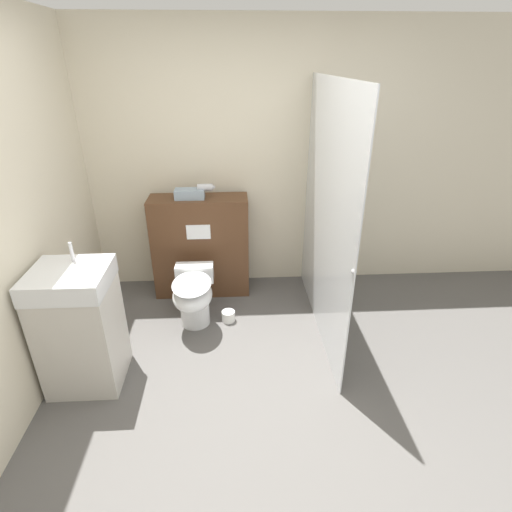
# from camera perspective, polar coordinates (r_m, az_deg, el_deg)

# --- Properties ---
(ground_plane) EXTENTS (12.00, 12.00, 0.00)m
(ground_plane) POSITION_cam_1_polar(r_m,az_deg,el_deg) (2.86, 1.45, -22.29)
(ground_plane) COLOR #565451
(wall_back) EXTENTS (8.00, 0.06, 2.50)m
(wall_back) POSITION_cam_1_polar(r_m,az_deg,el_deg) (3.93, -0.67, 13.15)
(wall_back) COLOR beige
(wall_back) RESTS_ON ground_plane
(partition_panel) EXTENTS (0.92, 0.32, 0.99)m
(partition_panel) POSITION_cam_1_polar(r_m,az_deg,el_deg) (3.95, -7.86, 1.40)
(partition_panel) COLOR #51331E
(partition_panel) RESTS_ON ground_plane
(shower_glass) EXTENTS (0.04, 1.71, 2.04)m
(shower_glass) POSITION_cam_1_polar(r_m,az_deg,el_deg) (3.22, 9.92, 5.47)
(shower_glass) COLOR silver
(shower_glass) RESTS_ON ground_plane
(toilet) EXTENTS (0.34, 0.58, 0.49)m
(toilet) POSITION_cam_1_polar(r_m,az_deg,el_deg) (3.53, -8.92, -5.64)
(toilet) COLOR white
(toilet) RESTS_ON ground_plane
(sink_vanity) EXTENTS (0.50, 0.48, 1.06)m
(sink_vanity) POSITION_cam_1_polar(r_m,az_deg,el_deg) (3.09, -23.77, -9.31)
(sink_vanity) COLOR beige
(sink_vanity) RESTS_ON ground_plane
(hair_drier) EXTENTS (0.17, 0.07, 0.13)m
(hair_drier) POSITION_cam_1_polar(r_m,az_deg,el_deg) (3.73, -7.17, 9.64)
(hair_drier) COLOR #B7B7BC
(hair_drier) RESTS_ON partition_panel
(folded_towel) EXTENTS (0.27, 0.14, 0.09)m
(folded_towel) POSITION_cam_1_polar(r_m,az_deg,el_deg) (3.74, -9.46, 8.75)
(folded_towel) COLOR #8C9EAD
(folded_towel) RESTS_ON partition_panel
(spare_toilet_roll) EXTENTS (0.12, 0.12, 0.10)m
(spare_toilet_roll) POSITION_cam_1_polar(r_m,az_deg,el_deg) (3.67, -3.97, -8.56)
(spare_toilet_roll) COLOR white
(spare_toilet_roll) RESTS_ON ground_plane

